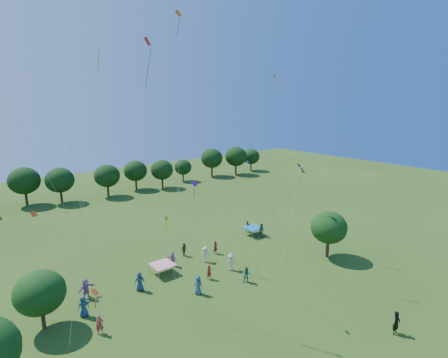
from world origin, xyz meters
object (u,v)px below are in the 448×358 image
Objects in this scene: near_tree_north at (40,293)px; tent_red_stripe at (163,265)px; tent_blue at (253,228)px; man_in_black at (396,323)px; near_tree_east at (329,228)px; pirate_kite at (301,170)px; red_high_kite at (157,94)px.

tent_red_stripe is (11.75, 1.95, -2.09)m from near_tree_north.
near_tree_north is at bearing -170.56° from tent_red_stripe.
man_in_black is (-5.45, -21.74, -0.09)m from tent_blue.
pirate_kite is at bearing 133.57° from near_tree_east.
red_high_kite is at bearing 126.62° from man_in_black.
man_in_black is at bearing -52.36° from red_high_kite.
near_tree_north is 27.42m from pirate_kite.
tent_blue is 12.03m from pirate_kite.
pirate_kite reaches higher than man_in_black.
red_high_kite is (-2.33, -4.71, 17.12)m from tent_red_stripe.
pirate_kite is 18.60m from red_high_kite.
red_high_kite is at bearing -116.37° from tent_red_stripe.
pirate_kite is (14.45, -5.85, 9.17)m from tent_red_stripe.
near_tree_east is 13.96m from man_in_black.
tent_red_stripe is 14.90m from tent_blue.
red_high_kite reaches higher than man_in_black.
tent_blue is at bearing 21.17° from red_high_kite.
near_tree_north is 0.90× the size of near_tree_east.
near_tree_east is 0.57× the size of pirate_kite.
tent_blue is 25.10m from red_high_kite.
near_tree_east is (28.56, -6.38, 0.46)m from near_tree_north.
near_tree_east reaches higher than tent_red_stripe.
near_tree_east is at bearing -46.43° from pirate_kite.
man_in_black reaches higher than tent_red_stripe.
man_in_black is at bearing -40.29° from near_tree_north.
red_high_kite is (-17.11, -6.63, 17.12)m from tent_blue.
near_tree_east is 2.87× the size of man_in_black.
red_high_kite is at bearing 176.10° from pirate_kite.
red_high_kite is (-11.66, 15.11, 17.21)m from man_in_black.
tent_blue is 22.41m from man_in_black.
near_tree_north is at bearing 171.54° from pirate_kite.
near_tree_east is 0.26× the size of red_high_kite.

